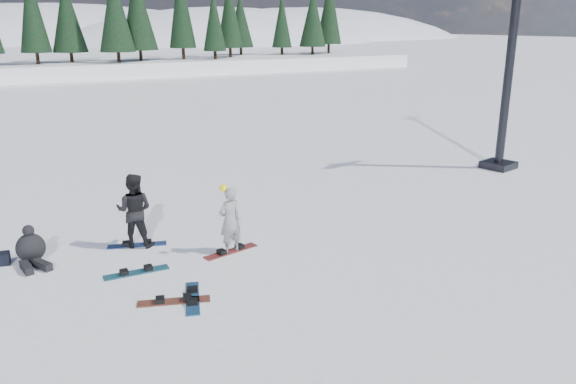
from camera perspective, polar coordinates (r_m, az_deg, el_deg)
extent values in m
plane|color=white|center=(14.02, -1.60, -6.68)|extent=(420.00, 420.00, 0.00)
cube|color=white|center=(67.03, -24.03, 9.76)|extent=(90.00, 14.00, 5.00)
ellipsoid|color=white|center=(213.98, -22.12, 10.19)|extent=(182.00, 140.00, 53.20)
ellipsoid|color=white|center=(228.90, 1.74, 11.94)|extent=(156.00, 120.00, 50.40)
ellipsoid|color=white|center=(175.29, -6.72, 10.83)|extent=(117.00, 90.00, 45.00)
cone|color=black|center=(66.71, -24.69, 15.07)|extent=(3.20, 3.20, 7.50)
cone|color=black|center=(67.15, -21.36, 15.44)|extent=(3.20, 3.20, 7.50)
cone|color=black|center=(67.80, -18.07, 15.75)|extent=(3.20, 3.20, 7.50)
cone|color=black|center=(68.65, -14.85, 16.01)|extent=(3.20, 3.20, 7.50)
cone|color=black|center=(69.71, -11.71, 16.21)|extent=(3.20, 3.20, 7.50)
cone|color=black|center=(70.95, -8.67, 16.37)|extent=(3.20, 3.20, 7.50)
cone|color=black|center=(72.37, -5.73, 16.48)|extent=(3.20, 3.20, 7.50)
cone|color=black|center=(73.95, -2.91, 16.54)|extent=(3.20, 3.20, 7.50)
cone|color=black|center=(75.70, -0.21, 16.57)|extent=(3.20, 3.20, 7.50)
cone|color=black|center=(77.59, 2.36, 16.56)|extent=(3.20, 3.20, 7.50)
cone|color=black|center=(79.62, 4.80, 16.52)|extent=(3.20, 3.20, 7.50)
cylinder|color=black|center=(23.44, 21.49, 11.06)|extent=(0.33, 0.33, 7.40)
cube|color=black|center=(24.00, 20.59, 2.60)|extent=(1.31, 1.31, 0.28)
imported|color=gray|center=(14.11, -5.92, -2.89)|extent=(0.69, 0.53, 1.70)
sphere|color=#FFF50D|center=(13.65, -6.61, 0.42)|extent=(0.18, 0.18, 0.18)
imported|color=black|center=(14.93, -15.35, -1.81)|extent=(1.19, 1.12, 1.95)
ellipsoid|color=black|center=(14.98, -24.68, -5.16)|extent=(0.82, 0.75, 0.72)
sphere|color=black|center=(14.83, -24.88, -3.57)|extent=(0.27, 0.27, 0.27)
cube|color=black|center=(14.62, -23.70, -6.79)|extent=(0.43, 0.65, 0.18)
cube|color=black|center=(14.60, -25.03, -6.98)|extent=(0.27, 0.65, 0.18)
cube|color=#A02B23|center=(14.41, -5.82, -6.02)|extent=(1.53, 0.58, 0.03)
cube|color=navy|center=(15.25, -15.08, -5.23)|extent=(1.52, 0.71, 0.03)
cube|color=brown|center=(12.16, -11.52, -10.83)|extent=(1.51, 0.74, 0.03)
cube|color=navy|center=(12.22, -9.67, -10.59)|extent=(0.75, 1.51, 0.03)
cube|color=#156078|center=(13.66, -15.14, -7.89)|extent=(1.51, 0.34, 0.03)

